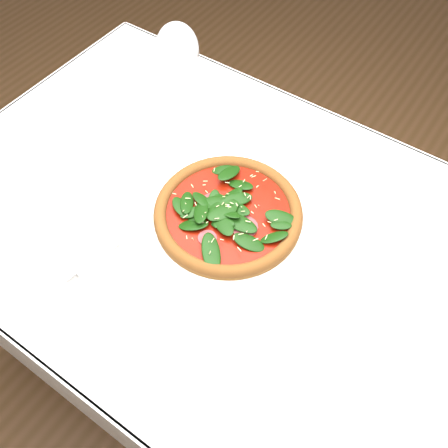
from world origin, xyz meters
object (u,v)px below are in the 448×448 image
Objects in this scene: plate at (228,217)px; wine_glass at (178,52)px; pizza at (228,211)px; napkin at (94,260)px.

wine_glass reaches higher than plate.
wine_glass is (-0.27, 0.20, 0.13)m from pizza.
plate is at bearing 45.00° from pizza.
napkin is (0.12, -0.42, -0.15)m from wine_glass.
plate is 1.51× the size of wine_glass.
plate is 0.27m from napkin.
plate is 0.02m from pizza.
wine_glass is at bearing 143.04° from plate.
wine_glass is 0.46m from napkin.
plate and napkin have the same top height.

